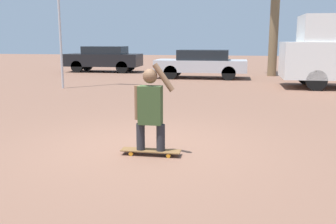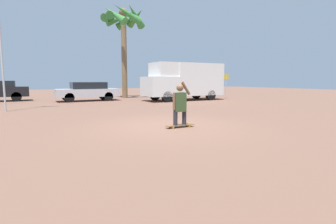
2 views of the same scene
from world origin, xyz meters
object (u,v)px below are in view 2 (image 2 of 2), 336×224
(person_skateboarder, at_px, (180,102))
(palm_tree_near_van, at_px, (123,22))
(camper_van, at_px, (185,80))
(parked_car_silver, at_px, (88,91))
(street_sign, at_px, (226,83))
(skateboard, at_px, (180,125))
(flagpole, at_px, (1,19))

(person_skateboarder, xyz_separation_m, palm_tree_near_van, (3.18, 14.63, 5.59))
(camper_van, xyz_separation_m, parked_car_silver, (-6.69, 2.91, -0.79))
(parked_car_silver, xyz_separation_m, street_sign, (10.25, -3.58, 0.57))
(skateboard, height_order, parked_car_silver, parked_car_silver)
(flagpole, bearing_deg, skateboard, -56.34)
(camper_van, height_order, street_sign, camper_van)
(parked_car_silver, bearing_deg, camper_van, -23.55)
(skateboard, height_order, camper_van, camper_van)
(skateboard, relative_size, palm_tree_near_van, 0.13)
(skateboard, height_order, street_sign, street_sign)
(flagpole, xyz_separation_m, street_sign, (15.15, 1.32, -3.12))
(parked_car_silver, bearing_deg, flagpole, -135.01)
(person_skateboarder, bearing_deg, palm_tree_near_van, 77.72)
(person_skateboarder, bearing_deg, street_sign, 42.75)
(palm_tree_near_van, bearing_deg, skateboard, -102.27)
(street_sign, bearing_deg, parked_car_silver, 160.73)
(skateboard, distance_m, camper_van, 11.81)
(person_skateboarder, bearing_deg, skateboard, -0.00)
(skateboard, height_order, palm_tree_near_van, palm_tree_near_van)
(skateboard, xyz_separation_m, flagpole, (-5.23, 7.85, 4.37))
(skateboard, relative_size, person_skateboarder, 0.69)
(flagpole, bearing_deg, camper_van, 9.73)
(person_skateboarder, distance_m, palm_tree_near_van, 15.98)
(flagpole, bearing_deg, street_sign, 4.97)
(palm_tree_near_van, distance_m, street_sign, 10.05)
(parked_car_silver, relative_size, street_sign, 2.20)
(camper_van, relative_size, parked_car_silver, 1.38)
(flagpole, distance_m, street_sign, 15.52)
(camper_van, height_order, palm_tree_near_van, palm_tree_near_van)
(parked_car_silver, height_order, flagpole, flagpole)
(skateboard, distance_m, street_sign, 13.57)
(parked_car_silver, distance_m, palm_tree_near_van, 6.92)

